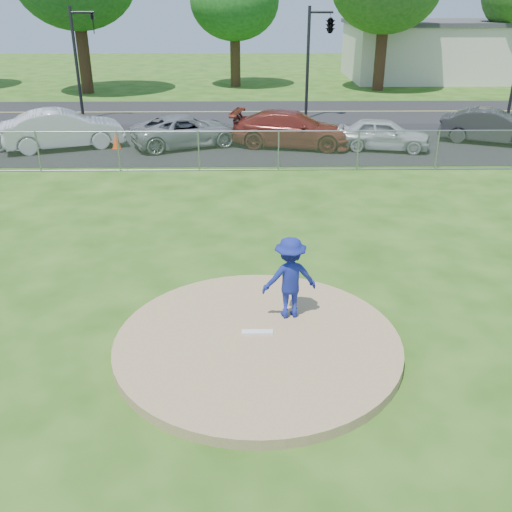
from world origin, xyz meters
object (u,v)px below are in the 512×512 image
at_px(parked_car_charcoal, 492,126).
at_px(parked_car_pearl, 383,134).
at_px(traffic_signal_center, 328,27).
at_px(pitcher, 290,278).
at_px(commercial_building, 453,50).
at_px(traffic_cone, 116,140).
at_px(traffic_signal_left, 80,53).
at_px(parked_car_white, 63,129).
at_px(parked_car_gray, 187,131).
at_px(parked_car_darkred, 292,129).

bearing_deg(parked_car_charcoal, parked_car_pearl, 126.75).
height_order(traffic_signal_center, pitcher, traffic_signal_center).
height_order(parked_car_pearl, parked_car_charcoal, parked_car_charcoal).
xyz_separation_m(commercial_building, traffic_cone, (-21.85, -22.52, -1.78)).
bearing_deg(parked_car_charcoal, traffic_cone, 116.71).
relative_size(traffic_signal_left, parked_car_white, 1.12).
bearing_deg(parked_car_gray, pitcher, 170.11).
height_order(traffic_signal_left, parked_car_darkred, traffic_signal_left).
bearing_deg(parked_car_pearl, traffic_cone, 100.21).
height_order(traffic_cone, parked_car_pearl, parked_car_pearl).
xyz_separation_m(pitcher, parked_car_pearl, (5.01, 14.26, -0.37)).
bearing_deg(traffic_signal_left, parked_car_darkred, -30.67).
relative_size(traffic_cone, parked_car_gray, 0.15).
bearing_deg(parked_car_charcoal, pitcher, 170.65).
bearing_deg(traffic_signal_left, parked_car_pearl, -25.48).
distance_m(commercial_building, parked_car_gray, 29.08).
relative_size(traffic_signal_left, parked_car_charcoal, 1.26).
height_order(commercial_building, parked_car_white, commercial_building).
xyz_separation_m(traffic_cone, parked_car_white, (-2.24, 0.08, 0.45)).
height_order(parked_car_darkred, parked_car_pearl, parked_car_darkred).
bearing_deg(traffic_signal_left, commercial_building, 32.87).
bearing_deg(traffic_signal_center, parked_car_pearl, -76.19).
distance_m(commercial_building, traffic_signal_center, 20.17).
relative_size(traffic_cone, parked_car_charcoal, 0.17).
height_order(pitcher, traffic_cone, pitcher).
relative_size(commercial_building, traffic_cone, 22.15).
distance_m(pitcher, parked_car_white, 17.10).
distance_m(parked_car_white, parked_car_pearl, 13.76).
distance_m(parked_car_darkred, parked_car_pearl, 3.93).
distance_m(traffic_signal_center, parked_car_pearl, 8.10).
bearing_deg(pitcher, traffic_signal_center, -109.60).
bearing_deg(traffic_signal_left, traffic_signal_center, -0.00).
height_order(parked_car_darkred, parked_car_charcoal, parked_car_darkred).
relative_size(pitcher, parked_car_darkred, 0.32).
distance_m(traffic_signal_center, pitcher, 21.69).
distance_m(traffic_cone, parked_car_gray, 3.07).
height_order(parked_car_gray, parked_car_pearl, parked_car_gray).
distance_m(parked_car_white, parked_car_gray, 5.29).
bearing_deg(traffic_signal_center, commercial_building, 53.06).
height_order(commercial_building, parked_car_pearl, commercial_building).
bearing_deg(commercial_building, parked_car_gray, -130.37).
xyz_separation_m(traffic_signal_center, traffic_cone, (-9.82, -6.52, -4.23)).
height_order(commercial_building, parked_car_darkred, commercial_building).
bearing_deg(parked_car_darkred, parked_car_charcoal, -74.37).
bearing_deg(parked_car_white, parked_car_gray, -107.15).
bearing_deg(traffic_cone, traffic_signal_left, 114.08).
xyz_separation_m(parked_car_white, parked_car_pearl, (13.75, -0.44, -0.16)).
bearing_deg(parked_car_darkred, parked_car_white, 103.26).
bearing_deg(parked_car_charcoal, parked_car_white, 116.13).
distance_m(parked_car_white, parked_car_darkred, 9.87).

